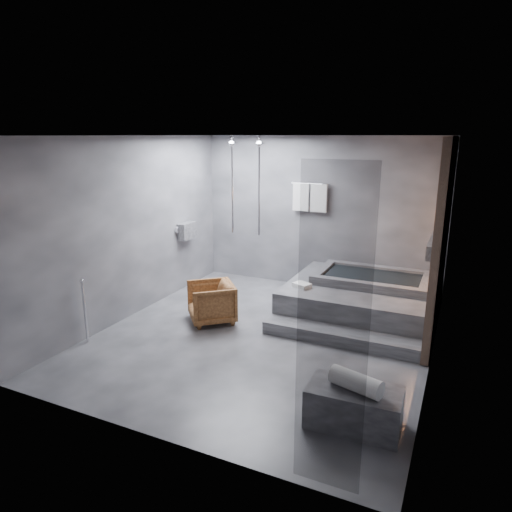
% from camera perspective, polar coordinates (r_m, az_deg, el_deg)
% --- Properties ---
extents(room, '(5.00, 5.04, 2.82)m').
position_cam_1_polar(room, '(6.21, 5.19, 4.87)').
color(room, '#333336').
rests_on(room, ground).
extents(tub_deck, '(2.20, 2.00, 0.50)m').
position_cam_1_polar(tub_deck, '(7.56, 12.76, -5.26)').
color(tub_deck, '#38393B').
rests_on(tub_deck, ground).
extents(tub_step, '(2.20, 0.36, 0.18)m').
position_cam_1_polar(tub_step, '(6.55, 10.41, -9.87)').
color(tub_step, '#38393B').
rests_on(tub_step, ground).
extents(concrete_bench, '(0.93, 0.53, 0.41)m').
position_cam_1_polar(concrete_bench, '(4.84, 12.14, -17.97)').
color(concrete_bench, '#333335').
rests_on(concrete_bench, ground).
extents(driftwood_chair, '(0.95, 0.95, 0.62)m').
position_cam_1_polar(driftwood_chair, '(7.10, -5.60, -5.78)').
color(driftwood_chair, '#4C2913').
rests_on(driftwood_chair, ground).
extents(rolled_towel, '(0.55, 0.33, 0.19)m').
position_cam_1_polar(rolled_towel, '(4.66, 12.37, -15.13)').
color(rolled_towel, white).
rests_on(rolled_towel, concrete_bench).
extents(deck_towel, '(0.31, 0.27, 0.07)m').
position_cam_1_polar(deck_towel, '(7.17, 5.76, -3.66)').
color(deck_towel, white).
rests_on(deck_towel, tub_deck).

